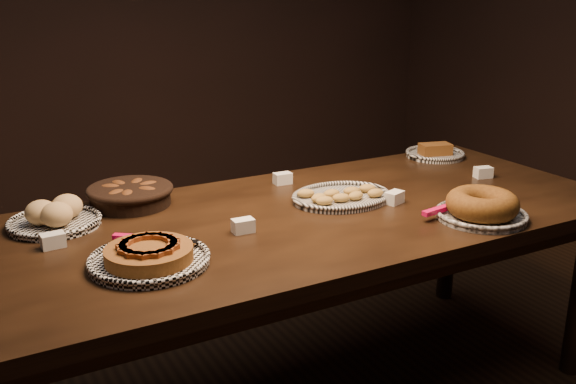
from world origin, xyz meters
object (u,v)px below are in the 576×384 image
buffet_table (297,234)px  bundt_cake_plate (482,207)px  apple_tart_plate (149,256)px  madeleine_platter (341,196)px

buffet_table → bundt_cake_plate: bundt_cake_plate is taller
buffet_table → apple_tart_plate: apple_tart_plate is taller
buffet_table → bundt_cake_plate: size_ratio=6.79×
apple_tart_plate → buffet_table: bearing=-5.4°
buffet_table → madeleine_platter: (0.22, 0.06, 0.09)m
buffet_table → bundt_cake_plate: 0.64m
apple_tart_plate → bundt_cake_plate: size_ratio=1.05×
buffet_table → madeleine_platter: 0.24m
apple_tart_plate → madeleine_platter: (0.80, 0.22, -0.01)m
apple_tart_plate → bundt_cake_plate: bundt_cake_plate is taller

